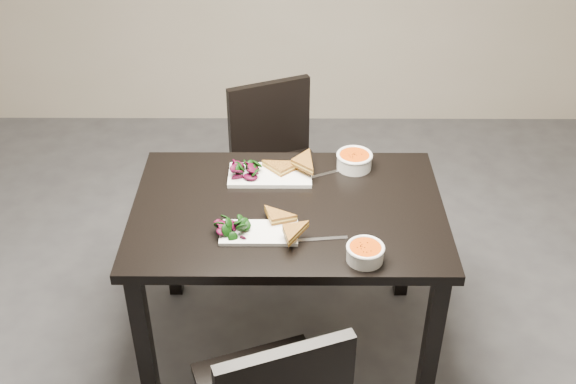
# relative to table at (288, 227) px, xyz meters

# --- Properties ---
(table) EXTENTS (1.20, 0.80, 0.75)m
(table) POSITION_rel_table_xyz_m (0.00, 0.00, 0.00)
(table) COLOR black
(table) RESTS_ON ground
(chair_far) EXTENTS (0.55, 0.55, 0.85)m
(chair_far) POSITION_rel_table_xyz_m (-0.05, 0.77, -0.17)
(chair_far) COLOR black
(chair_far) RESTS_ON ground
(plate_near) EXTENTS (0.28, 0.14, 0.01)m
(plate_near) POSITION_rel_table_xyz_m (-0.10, -0.17, 0.11)
(plate_near) COLOR white
(plate_near) RESTS_ON table
(sandwich_near) EXTENTS (0.17, 0.14, 0.05)m
(sandwich_near) POSITION_rel_table_xyz_m (-0.04, -0.15, 0.14)
(sandwich_near) COLOR #A76B23
(sandwich_near) RESTS_ON plate_near
(salad_near) EXTENTS (0.09, 0.08, 0.04)m
(salad_near) POSITION_rel_table_xyz_m (-0.20, -0.17, 0.13)
(salad_near) COLOR black
(salad_near) RESTS_ON plate_near
(soup_bowl_near) EXTENTS (0.13, 0.13, 0.06)m
(soup_bowl_near) POSITION_rel_table_xyz_m (0.27, -0.31, 0.13)
(soup_bowl_near) COLOR white
(soup_bowl_near) RESTS_ON table
(cutlery_near) EXTENTS (0.18, 0.04, 0.00)m
(cutlery_near) POSITION_rel_table_xyz_m (0.13, -0.20, 0.10)
(cutlery_near) COLOR silver
(cutlery_near) RESTS_ON table
(plate_far) EXTENTS (0.34, 0.17, 0.02)m
(plate_far) POSITION_rel_table_xyz_m (-0.07, 0.21, 0.11)
(plate_far) COLOR white
(plate_far) RESTS_ON table
(sandwich_far) EXTENTS (0.21, 0.21, 0.05)m
(sandwich_far) POSITION_rel_table_xyz_m (-0.01, 0.19, 0.14)
(sandwich_far) COLOR #A76B23
(sandwich_far) RESTS_ON plate_far
(salad_far) EXTENTS (0.11, 0.09, 0.05)m
(salad_far) POSITION_rel_table_xyz_m (-0.17, 0.21, 0.14)
(salad_far) COLOR black
(salad_far) RESTS_ON plate_far
(soup_bowl_far) EXTENTS (0.15, 0.15, 0.07)m
(soup_bowl_far) POSITION_rel_table_xyz_m (0.27, 0.28, 0.14)
(soup_bowl_far) COLOR white
(soup_bowl_far) RESTS_ON table
(cutlery_far) EXTENTS (0.17, 0.09, 0.00)m
(cutlery_far) POSITION_rel_table_xyz_m (0.13, 0.22, 0.10)
(cutlery_far) COLOR silver
(cutlery_far) RESTS_ON table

